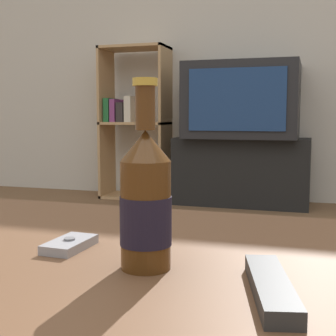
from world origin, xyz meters
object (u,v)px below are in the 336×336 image
at_px(cell_phone, 70,244).
at_px(tv_stand, 241,171).
at_px(bookshelf, 132,120).
at_px(beer_bottle, 146,201).
at_px(television, 242,101).
at_px(remote_control, 271,287).

bearing_deg(cell_phone, tv_stand, 95.45).
bearing_deg(tv_stand, bookshelf, 176.93).
bearing_deg(beer_bottle, cell_phone, 160.73).
height_order(television, remote_control, television).
distance_m(bookshelf, cell_phone, 3.00).
bearing_deg(bookshelf, television, -3.33).
relative_size(tv_stand, beer_bottle, 3.86).
height_order(tv_stand, cell_phone, tv_stand).
distance_m(television, cell_phone, 2.79).
xyz_separation_m(beer_bottle, cell_phone, (-0.14, 0.05, -0.08)).
height_order(beer_bottle, cell_phone, beer_bottle).
bearing_deg(tv_stand, cell_phone, -86.93).
distance_m(cell_phone, remote_control, 0.32).
bearing_deg(cell_phone, remote_control, -15.32).
distance_m(television, bookshelf, 0.88).
xyz_separation_m(tv_stand, television, (-0.00, -0.00, 0.51)).
height_order(television, beer_bottle, television).
bearing_deg(beer_bottle, tv_stand, 95.88).
xyz_separation_m(television, bookshelf, (-0.87, 0.05, -0.14)).
xyz_separation_m(tv_stand, bookshelf, (-0.87, 0.05, 0.37)).
bearing_deg(beer_bottle, remote_control, -16.34).
relative_size(bookshelf, beer_bottle, 4.71).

